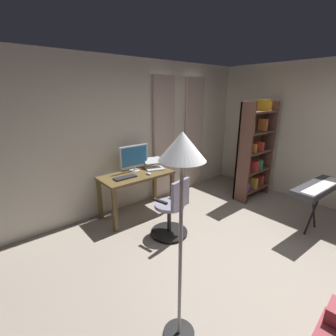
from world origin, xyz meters
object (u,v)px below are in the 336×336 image
object	(u,v)px
office_chair	(172,210)
computer_monitor	(134,157)
laptop	(154,166)
desk	(137,180)
computer_mouse	(149,174)
floor_lamp	(182,170)
bookshelf	(253,151)
piano_keyboard	(318,188)
computer_keyboard	(125,177)

from	to	relation	value
office_chair	computer_monitor	bearing A→B (deg)	75.41
office_chair	laptop	bearing A→B (deg)	56.34
desk	office_chair	world-z (taller)	office_chair
computer_mouse	floor_lamp	size ratio (longest dim) A/B	0.05
desk	bookshelf	world-z (taller)	bookshelf
computer_monitor	computer_mouse	size ratio (longest dim) A/B	5.50
office_chair	bookshelf	distance (m)	2.27
laptop	floor_lamp	world-z (taller)	floor_lamp
computer_mouse	laptop	bearing A→B (deg)	-141.97
desk	piano_keyboard	bearing A→B (deg)	128.60
computer_keyboard	piano_keyboard	size ratio (longest dim) A/B	0.34
office_chair	bookshelf	xyz separation A→B (m)	(-2.21, -0.08, 0.53)
computer_mouse	bookshelf	distance (m)	2.20
laptop	bookshelf	size ratio (longest dim) A/B	0.22
desk	computer_monitor	distance (m)	0.42
piano_keyboard	office_chair	bearing A→B (deg)	-34.14
computer_monitor	laptop	world-z (taller)	computer_monitor
laptop	computer_mouse	world-z (taller)	laptop
computer_monitor	office_chair	bearing A→B (deg)	86.80
desk	computer_mouse	distance (m)	0.25
laptop	piano_keyboard	distance (m)	2.63
computer_mouse	desk	bearing A→B (deg)	-46.51
laptop	computer_mouse	size ratio (longest dim) A/B	4.33
office_chair	floor_lamp	distance (m)	1.93
laptop	piano_keyboard	size ratio (longest dim) A/B	0.39
bookshelf	office_chair	bearing A→B (deg)	2.19
office_chair	computer_keyboard	distance (m)	0.96
office_chair	computer_monitor	xyz separation A→B (m)	(-0.06, -1.10, 0.57)
desk	bookshelf	distance (m)	2.40
floor_lamp	office_chair	bearing A→B (deg)	-128.57
floor_lamp	laptop	bearing A→B (deg)	-122.05
computer_keyboard	piano_keyboard	bearing A→B (deg)	133.12
computer_monitor	laptop	size ratio (longest dim) A/B	1.27
computer_keyboard	bookshelf	bearing A→B (deg)	162.79
computer_monitor	computer_mouse	distance (m)	0.42
computer_keyboard	floor_lamp	world-z (taller)	floor_lamp
desk	laptop	bearing A→B (deg)	-171.87
laptop	bookshelf	xyz separation A→B (m)	(-1.81, 0.89, 0.15)
computer_mouse	bookshelf	world-z (taller)	bookshelf
computer_keyboard	computer_mouse	world-z (taller)	computer_mouse
floor_lamp	piano_keyboard	bearing A→B (deg)	178.59
bookshelf	floor_lamp	bearing A→B (deg)	22.38
office_chair	laptop	xyz separation A→B (m)	(-0.40, -0.97, 0.38)
computer_monitor	computer_keyboard	xyz separation A→B (m)	(0.33, 0.25, -0.24)
computer_keyboard	floor_lamp	distance (m)	2.33
piano_keyboard	floor_lamp	size ratio (longest dim) A/B	0.61
computer_monitor	floor_lamp	size ratio (longest dim) A/B	0.30
computer_monitor	laptop	xyz separation A→B (m)	(-0.34, 0.13, -0.19)
computer_keyboard	computer_mouse	xyz separation A→B (m)	(-0.40, 0.10, 0.01)
office_chair	floor_lamp	size ratio (longest dim) A/B	0.50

